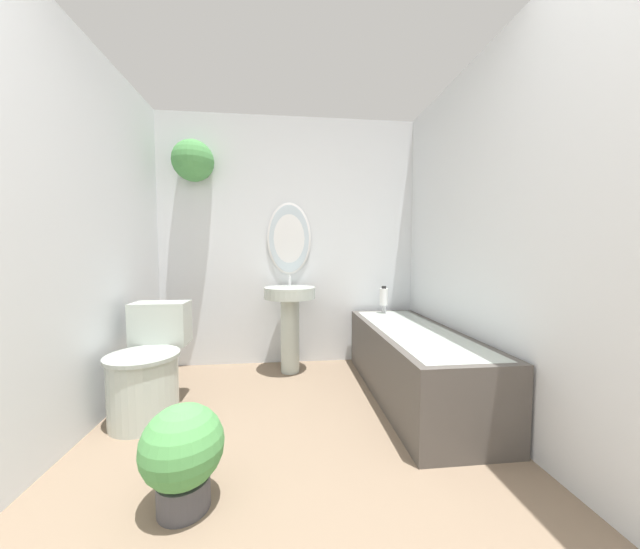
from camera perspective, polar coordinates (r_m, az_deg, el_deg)
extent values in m
cube|color=silver|center=(3.20, -5.38, 5.80)|extent=(2.59, 0.06, 2.40)
ellipsoid|color=silver|center=(3.16, -5.51, 6.35)|extent=(0.43, 0.02, 0.69)
ellipsoid|color=silver|center=(3.15, -5.51, 6.36)|extent=(0.39, 0.01, 0.65)
cylinder|color=#47474C|center=(3.30, -21.68, 19.68)|extent=(0.17, 0.17, 0.09)
sphere|color=#4C934C|center=(3.28, -21.65, 18.29)|extent=(0.37, 0.37, 0.37)
cube|color=silver|center=(2.14, -41.23, 6.02)|extent=(0.06, 2.95, 2.40)
cube|color=silver|center=(2.19, 30.80, 6.33)|extent=(0.06, 2.95, 2.40)
cylinder|color=#B2BCB2|center=(2.46, -28.83, -17.53)|extent=(0.41, 0.41, 0.42)
cylinder|color=#97A097|center=(2.39, -29.00, -12.55)|extent=(0.44, 0.44, 0.02)
cube|color=#B2BCB2|center=(2.64, -26.44, -7.76)|extent=(0.38, 0.21, 0.31)
cylinder|color=#B2BCB2|center=(2.99, -5.34, -10.69)|extent=(0.17, 0.17, 0.68)
cylinder|color=#B2BCB2|center=(2.92, -5.39, -3.24)|extent=(0.46, 0.46, 0.10)
cylinder|color=silver|center=(3.03, -5.43, -1.07)|extent=(0.02, 0.02, 0.10)
cube|color=#4C4742|center=(2.62, 16.18, -14.81)|extent=(0.60, 1.64, 0.51)
cube|color=#B2BCB2|center=(2.56, 16.28, -9.79)|extent=(0.50, 1.54, 0.04)
cylinder|color=silver|center=(3.21, 11.36, -5.92)|extent=(0.04, 0.04, 0.08)
cylinder|color=white|center=(3.14, 11.27, -3.90)|extent=(0.08, 0.08, 0.16)
cylinder|color=black|center=(3.13, 11.29, -2.24)|extent=(0.04, 0.04, 0.02)
cylinder|color=#47474C|center=(1.74, -23.03, -32.18)|extent=(0.21, 0.21, 0.13)
sphere|color=#4C934C|center=(1.63, -23.24, -26.16)|extent=(0.34, 0.34, 0.34)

